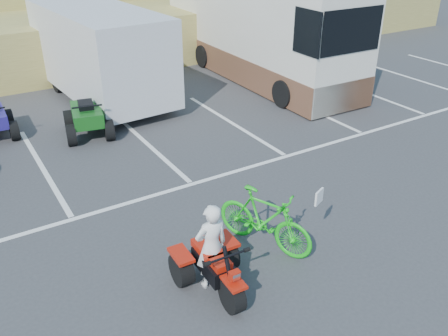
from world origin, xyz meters
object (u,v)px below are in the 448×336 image
green_dirt_bike (264,219)px  cargo_trailer (100,51)px  rv_motorhome (255,35)px  red_trike_atv (216,289)px  quad_atv_green (90,135)px  rider (211,246)px

green_dirt_bike → cargo_trailer: (0.23, 9.32, 0.98)m
cargo_trailer → rv_motorhome: size_ratio=0.65×
green_dirt_bike → rv_motorhome: bearing=33.1°
red_trike_atv → quad_atv_green: quad_atv_green is taller
red_trike_atv → green_dirt_bike: 1.54m
rider → rv_motorhome: size_ratio=0.16×
rider → quad_atv_green: (0.16, 7.01, -0.76)m
rider → green_dirt_bike: rider is taller
green_dirt_bike → rv_motorhome: 10.77m
rv_motorhome → cargo_trailer: bearing=176.9°
green_dirt_bike → quad_atv_green: (-1.16, 6.62, -0.58)m
cargo_trailer → quad_atv_green: size_ratio=3.87×
rv_motorhome → quad_atv_green: size_ratio=5.93×
green_dirt_bike → quad_atv_green: 6.74m
red_trike_atv → green_dirt_bike: size_ratio=0.77×
quad_atv_green → rv_motorhome: bearing=29.5°
green_dirt_bike → rv_motorhome: rv_motorhome is taller
red_trike_atv → quad_atv_green: bearing=91.1°
cargo_trailer → quad_atv_green: 3.41m
rider → rv_motorhome: 11.85m
rv_motorhome → quad_atv_green: 7.65m
red_trike_atv → rider: size_ratio=0.97×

